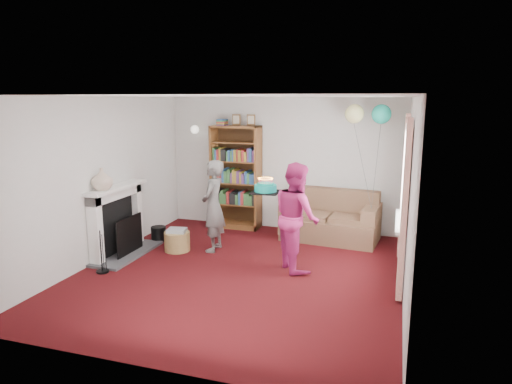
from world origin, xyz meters
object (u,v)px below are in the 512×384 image
(sofa, at_px, (331,221))
(person_striped, at_px, (213,206))
(bookcase, at_px, (237,178))
(birthday_cake, at_px, (266,188))
(person_magenta, at_px, (297,216))

(sofa, distance_m, person_striped, 2.19)
(bookcase, bearing_deg, birthday_cake, -58.37)
(sofa, distance_m, person_magenta, 1.72)
(bookcase, distance_m, person_striped, 1.49)
(person_striped, relative_size, person_magenta, 0.95)
(bookcase, bearing_deg, person_striped, -85.08)
(person_magenta, relative_size, birthday_cake, 3.99)
(sofa, xyz_separation_m, birthday_cake, (-0.77, -1.57, 0.84))
(bookcase, height_order, sofa, bookcase)
(person_striped, distance_m, birthday_cake, 1.12)
(sofa, height_order, person_striped, person_striped)
(person_striped, bearing_deg, bookcase, -178.08)
(person_magenta, height_order, birthday_cake, person_magenta)
(person_striped, height_order, birthday_cake, person_striped)
(sofa, bearing_deg, birthday_cake, -110.28)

